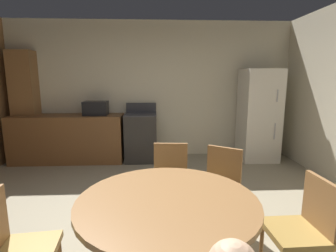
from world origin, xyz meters
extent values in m
plane|color=gray|center=(0.00, 0.00, 0.00)|extent=(14.00, 14.00, 0.00)
cube|color=beige|center=(0.00, 2.98, 1.35)|extent=(5.88, 0.12, 2.70)
cube|color=brown|center=(-1.60, 2.58, 0.45)|extent=(2.08, 0.60, 0.90)
cube|color=olive|center=(-2.42, 2.76, 1.05)|extent=(0.44, 0.36, 2.10)
cube|color=#2D2B28|center=(-0.21, 2.58, 0.45)|extent=(0.60, 0.60, 0.90)
cube|color=#38383D|center=(-0.21, 2.58, 0.91)|extent=(0.60, 0.60, 0.02)
cube|color=#38383D|center=(-0.21, 2.86, 1.01)|extent=(0.60, 0.04, 0.18)
cube|color=silver|center=(2.08, 2.53, 0.88)|extent=(0.68, 0.66, 1.76)
cylinder|color=#B2B2B7|center=(2.26, 2.19, 1.28)|extent=(0.02, 0.02, 0.22)
cylinder|color=#B2B2B7|center=(2.26, 2.19, 0.63)|extent=(0.02, 0.02, 0.30)
cube|color=black|center=(-1.05, 2.58, 1.03)|extent=(0.44, 0.32, 0.26)
cylinder|color=olive|center=(0.15, -0.66, 0.36)|extent=(0.14, 0.14, 0.72)
cylinder|color=olive|center=(0.15, -0.66, 0.74)|extent=(1.28, 1.28, 0.04)
cylinder|color=olive|center=(0.75, -0.11, 0.21)|extent=(0.03, 0.03, 0.43)
cylinder|color=olive|center=(0.47, 0.09, 0.21)|extent=(0.03, 0.03, 0.43)
cylinder|color=olive|center=(0.94, 0.17, 0.21)|extent=(0.03, 0.03, 0.43)
cylinder|color=olive|center=(0.66, 0.36, 0.21)|extent=(0.03, 0.03, 0.43)
cube|color=#A37F3D|center=(0.70, 0.13, 0.45)|extent=(0.56, 0.56, 0.05)
cube|color=olive|center=(0.81, 0.27, 0.66)|extent=(0.33, 0.25, 0.42)
cylinder|color=olive|center=(0.94, -0.47, 0.21)|extent=(0.03, 0.03, 0.43)
cylinder|color=olive|center=(1.28, -0.46, 0.21)|extent=(0.03, 0.03, 0.43)
cube|color=#A37F3D|center=(1.11, -0.63, 0.45)|extent=(0.41, 0.41, 0.05)
cube|color=olive|center=(1.29, -0.63, 0.66)|extent=(0.05, 0.38, 0.42)
cylinder|color=olive|center=(0.38, 0.11, 0.21)|extent=(0.03, 0.03, 0.43)
cylinder|color=olive|center=(0.05, 0.14, 0.21)|extent=(0.03, 0.03, 0.43)
cylinder|color=olive|center=(0.41, 0.45, 0.21)|extent=(0.03, 0.03, 0.43)
cylinder|color=olive|center=(0.07, 0.48, 0.21)|extent=(0.03, 0.03, 0.43)
cube|color=#A37F3D|center=(0.23, 0.30, 0.45)|extent=(0.43, 0.43, 0.05)
cube|color=olive|center=(0.24, 0.48, 0.66)|extent=(0.38, 0.07, 0.42)
camera|label=1|loc=(0.07, -2.35, 1.59)|focal=27.67mm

